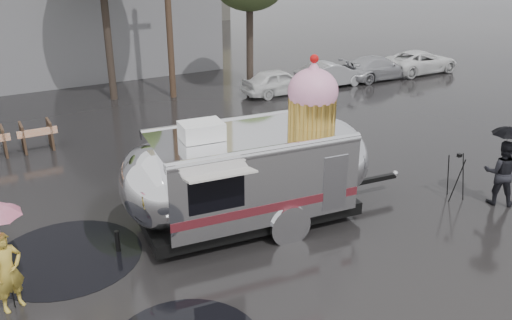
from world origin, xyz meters
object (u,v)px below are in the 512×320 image
airstream_trailer (253,169)px  tripod (457,173)px  person_right (501,172)px  person_left (8,271)px

airstream_trailer → tripod: (5.64, -1.55, -0.73)m
tripod → person_right: bearing=-30.6°
person_right → tripod: 1.14m
person_left → tripod: size_ratio=1.23×
person_left → tripod: bearing=-28.3°
person_left → person_right: bearing=-31.5°
person_right → tripod: person_right is taller
airstream_trailer → person_right: airstream_trailer is taller
person_left → tripod: (11.50, -0.83, -0.06)m
airstream_trailer → tripod: 5.89m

